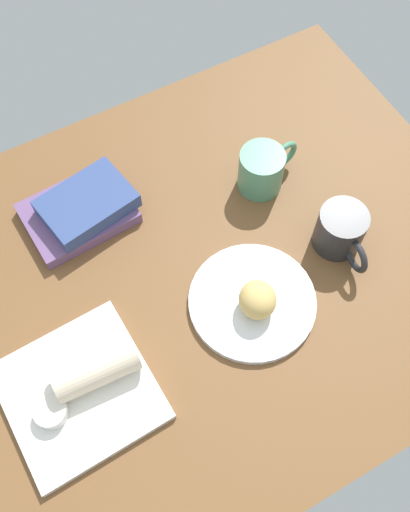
% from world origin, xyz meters
% --- Properties ---
extents(dining_table, '(1.10, 0.90, 0.04)m').
position_xyz_m(dining_table, '(0.00, 0.00, 0.02)').
color(dining_table, brown).
rests_on(dining_table, ground).
extents(round_plate, '(0.24, 0.24, 0.01)m').
position_xyz_m(round_plate, '(0.03, -0.11, 0.05)').
color(round_plate, white).
rests_on(round_plate, dining_table).
extents(scone_pastry, '(0.09, 0.09, 0.06)m').
position_xyz_m(scone_pastry, '(0.03, -0.12, 0.09)').
color(scone_pastry, '#DBB565').
rests_on(scone_pastry, round_plate).
extents(square_plate, '(0.25, 0.25, 0.02)m').
position_xyz_m(square_plate, '(-0.32, -0.11, 0.05)').
color(square_plate, white).
rests_on(square_plate, dining_table).
extents(sauce_cup, '(0.06, 0.06, 0.02)m').
position_xyz_m(sauce_cup, '(-0.37, -0.12, 0.07)').
color(sauce_cup, silver).
rests_on(sauce_cup, square_plate).
extents(breakfast_wrap, '(0.15, 0.07, 0.06)m').
position_xyz_m(breakfast_wrap, '(-0.27, -0.10, 0.09)').
color(breakfast_wrap, beige).
rests_on(breakfast_wrap, square_plate).
extents(book_stack, '(0.22, 0.17, 0.06)m').
position_xyz_m(book_stack, '(-0.17, 0.22, 0.07)').
color(book_stack, '#6B4C7A').
rests_on(book_stack, dining_table).
extents(coffee_mug, '(0.09, 0.14, 0.09)m').
position_xyz_m(coffee_mug, '(0.24, -0.08, 0.09)').
color(coffee_mug, '#262628').
rests_on(coffee_mug, dining_table).
extents(second_mug, '(0.14, 0.09, 0.09)m').
position_xyz_m(second_mug, '(0.18, 0.12, 0.09)').
color(second_mug, '#4C8C6B').
rests_on(second_mug, dining_table).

